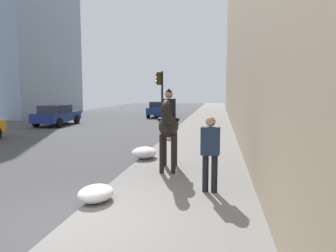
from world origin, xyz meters
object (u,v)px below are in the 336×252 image
(mounted_horse_near, at_px, (169,125))
(traffic_light_near_curb, at_px, (161,92))
(pedestrian_greeting, at_px, (210,149))
(car_far_lane, at_px, (161,109))
(car_mid_lane, at_px, (57,115))

(mounted_horse_near, relative_size, traffic_light_near_curb, 0.67)
(pedestrian_greeting, bearing_deg, traffic_light_near_curb, 22.55)
(mounted_horse_near, distance_m, pedestrian_greeting, 2.30)
(mounted_horse_near, bearing_deg, car_far_lane, -173.80)
(pedestrian_greeting, xyz_separation_m, car_far_lane, (22.75, 5.15, -0.34))
(car_mid_lane, height_order, traffic_light_near_curb, traffic_light_near_curb)
(pedestrian_greeting, xyz_separation_m, traffic_light_near_curb, (10.96, 3.09, 1.26))
(traffic_light_near_curb, bearing_deg, car_mid_lane, 68.63)
(traffic_light_near_curb, bearing_deg, car_far_lane, 9.92)
(car_mid_lane, distance_m, traffic_light_near_curb, 8.67)
(car_far_lane, height_order, traffic_light_near_curb, traffic_light_near_curb)
(car_mid_lane, distance_m, car_far_lane, 10.49)
(car_mid_lane, bearing_deg, traffic_light_near_curb, -111.69)
(mounted_horse_near, height_order, car_far_lane, mounted_horse_near)
(mounted_horse_near, xyz_separation_m, pedestrian_greeting, (-1.91, -1.23, -0.34))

